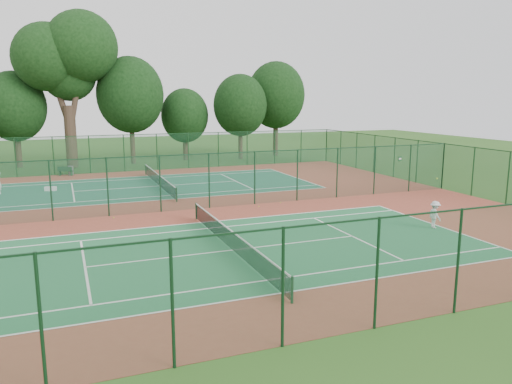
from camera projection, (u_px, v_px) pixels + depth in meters
ground at (186, 210)px, 31.10m from camera, size 120.00×120.00×0.00m
red_pad at (186, 210)px, 31.10m from camera, size 40.00×36.00×0.01m
court_near at (232, 250)px, 22.86m from camera, size 23.77×10.97×0.01m
court_far at (159, 186)px, 39.33m from camera, size 23.77×10.97×0.01m
fence_north at (141, 152)px, 47.23m from camera, size 40.00×0.09×3.50m
fence_south at (332, 280)px, 14.30m from camera, size 40.00×0.09×3.50m
fence_east at (443, 166)px, 37.92m from camera, size 0.09×36.00×3.50m
fence_divider at (185, 182)px, 30.77m from camera, size 40.00×0.09×3.50m
tennis_net_near at (232, 239)px, 22.76m from camera, size 0.10×12.90×0.97m
tennis_net_far at (159, 179)px, 39.23m from camera, size 0.10×12.90×0.97m
player_near at (435, 215)px, 26.62m from camera, size 0.68×1.02×1.46m
trash_bin at (71, 171)px, 44.74m from camera, size 0.57×0.57×0.83m
bench at (65, 171)px, 44.46m from camera, size 1.36×0.89×0.81m
kit_bag at (51, 189)px, 37.32m from camera, size 0.89×0.50×0.31m
stray_ball_a at (281, 202)px, 33.09m from camera, size 0.07×0.07×0.07m
stray_ball_b at (259, 206)px, 31.91m from camera, size 0.06×0.06×0.06m
stray_ball_c at (114, 218)px, 28.91m from camera, size 0.07×0.07×0.07m
big_tree at (66, 57)px, 48.15m from camera, size 9.88×7.23×15.17m
evergreen_row at (137, 163)px, 53.46m from camera, size 39.00×5.00×12.00m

